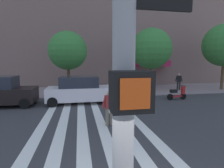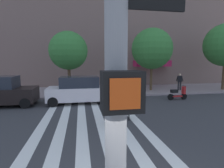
% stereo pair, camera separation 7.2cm
% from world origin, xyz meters
% --- Properties ---
extents(ground_plane, '(160.00, 160.00, 0.00)m').
position_xyz_m(ground_plane, '(0.00, 6.18, 0.00)').
color(ground_plane, '#353538').
extents(sidewalk_far, '(80.00, 6.00, 0.15)m').
position_xyz_m(sidewalk_far, '(0.00, 15.36, 0.07)').
color(sidewalk_far, gray).
rests_on(sidewalk_far, ground_plane).
extents(crosswalk_stripes, '(4.95, 11.76, 0.01)m').
position_xyz_m(crosswalk_stripes, '(-0.39, 6.18, 0.00)').
color(crosswalk_stripes, silver).
rests_on(crosswalk_stripes, ground_plane).
extents(apartment_block, '(35.15, 14.92, 24.16)m').
position_xyz_m(apartment_block, '(5.22, 25.11, 12.07)').
color(apartment_block, '#745B54').
rests_on(apartment_block, ground_plane).
extents(parked_car_behind_first, '(4.83, 1.92, 1.90)m').
position_xyz_m(parked_car_behind_first, '(-0.79, 10.76, 0.92)').
color(parked_car_behind_first, silver).
rests_on(parked_car_behind_first, ground_plane).
extents(parked_scooter, '(1.63, 0.50, 1.11)m').
position_xyz_m(parked_scooter, '(6.56, 10.48, 0.48)').
color(parked_scooter, black).
rests_on(parked_scooter, ground_plane).
extents(street_tree_nearest, '(3.24, 3.24, 5.35)m').
position_xyz_m(street_tree_nearest, '(-1.80, 13.64, 3.87)').
color(street_tree_nearest, '#4C3823').
rests_on(street_tree_nearest, sidewalk_far).
extents(street_tree_middle, '(3.93, 3.93, 6.01)m').
position_xyz_m(street_tree_middle, '(6.02, 14.48, 4.18)').
color(street_tree_middle, '#4C3823').
rests_on(street_tree_middle, sidewalk_far).
extents(pedestrian_dog_walker, '(0.71, 0.30, 1.64)m').
position_xyz_m(pedestrian_dog_walker, '(0.41, 5.94, 0.93)').
color(pedestrian_dog_walker, '#6B6051').
rests_on(pedestrian_dog_walker, ground_plane).
extents(dog_on_leash, '(0.35, 0.99, 0.65)m').
position_xyz_m(dog_on_leash, '(1.41, 6.68, 0.44)').
color(dog_on_leash, black).
rests_on(dog_on_leash, ground_plane).
extents(pedestrian_bystander, '(0.69, 0.36, 1.64)m').
position_xyz_m(pedestrian_bystander, '(8.81, 13.96, 1.08)').
color(pedestrian_bystander, black).
rests_on(pedestrian_bystander, sidewalk_far).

